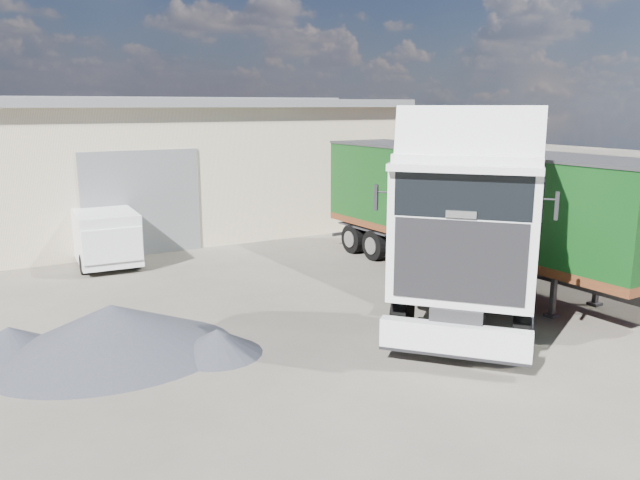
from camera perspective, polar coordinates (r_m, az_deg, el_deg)
ground at (r=14.26m, az=2.25°, el=-8.65°), size 120.00×120.00×0.00m
brick_boundary_wall at (r=25.64m, az=17.37°, el=3.09°), size 0.35×26.00×2.50m
tractor_unit at (r=14.43m, az=13.52°, el=0.11°), size 7.40×7.11×5.08m
box_trailer at (r=18.89m, az=13.52°, el=3.55°), size 3.05×11.65×3.84m
panel_van at (r=21.65m, az=-19.22°, el=0.49°), size 1.96×4.45×1.79m
gravel_heap at (r=13.80m, az=-18.84°, el=-7.88°), size 5.92×5.15×1.06m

